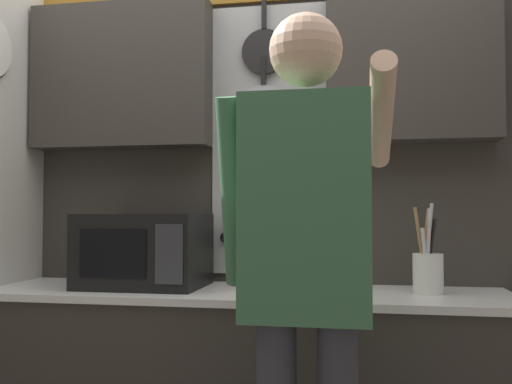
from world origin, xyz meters
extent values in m
cube|color=white|center=(0.00, 0.00, 0.87)|extent=(2.18, 0.58, 0.03)
cube|color=#38332D|center=(0.00, 0.30, 1.17)|extent=(2.75, 0.04, 2.35)
cube|color=#38332D|center=(-0.64, 0.20, 1.86)|extent=(0.87, 0.16, 0.69)
cube|color=#38332D|center=(0.71, 0.20, 1.86)|extent=(0.73, 0.16, 0.69)
cube|color=#B2B2B2|center=(0.07, 0.27, 1.55)|extent=(0.55, 0.01, 1.26)
cylinder|color=black|center=(0.05, 0.24, 1.96)|extent=(0.21, 0.02, 0.21)
cube|color=black|center=(0.05, 0.24, 2.13)|extent=(0.02, 0.02, 0.14)
cylinder|color=#B7B7BC|center=(0.04, 0.24, 1.66)|extent=(0.29, 0.02, 0.29)
cube|color=black|center=(0.04, 0.24, 1.87)|extent=(0.02, 0.02, 0.13)
cylinder|color=black|center=(-0.13, 0.24, 1.19)|extent=(0.01, 0.01, 0.16)
ellipsoid|color=black|center=(-0.13, 0.24, 1.09)|extent=(0.06, 0.01, 0.05)
cylinder|color=silver|center=(-0.05, 0.24, 1.17)|extent=(0.01, 0.01, 0.20)
ellipsoid|color=silver|center=(-0.05, 0.24, 1.05)|extent=(0.06, 0.01, 0.05)
cylinder|color=silver|center=(0.03, 0.24, 1.17)|extent=(0.01, 0.01, 0.21)
ellipsoid|color=silver|center=(0.03, 0.24, 1.05)|extent=(0.04, 0.01, 0.04)
cylinder|color=silver|center=(0.11, 0.24, 1.17)|extent=(0.01, 0.01, 0.21)
ellipsoid|color=silver|center=(0.11, 0.24, 1.05)|extent=(0.06, 0.01, 0.05)
cylinder|color=silver|center=(0.19, 0.24, 1.18)|extent=(0.01, 0.01, 0.19)
ellipsoid|color=silver|center=(0.19, 0.24, 1.07)|extent=(0.04, 0.01, 0.03)
cylinder|color=red|center=(0.27, 0.24, 1.17)|extent=(0.01, 0.01, 0.22)
ellipsoid|color=red|center=(0.27, 0.24, 1.05)|extent=(0.04, 0.01, 0.04)
cube|color=black|center=(-0.45, 0.02, 1.04)|extent=(0.52, 0.39, 0.32)
cube|color=black|center=(-0.50, -0.18, 1.04)|extent=(0.29, 0.01, 0.20)
cube|color=#333338|center=(-0.27, -0.18, 1.04)|extent=(0.11, 0.01, 0.24)
cube|color=brown|center=(0.11, 0.02, 0.99)|extent=(0.13, 0.16, 0.21)
cylinder|color=black|center=(0.08, -0.01, 1.12)|extent=(0.02, 0.03, 0.06)
cylinder|color=black|center=(0.10, -0.01, 1.13)|extent=(0.02, 0.03, 0.08)
cylinder|color=black|center=(0.13, -0.01, 1.12)|extent=(0.02, 0.03, 0.06)
cylinder|color=black|center=(0.15, -0.01, 1.12)|extent=(0.02, 0.03, 0.06)
cylinder|color=white|center=(0.75, 0.02, 0.96)|extent=(0.12, 0.12, 0.16)
cylinder|color=tan|center=(0.72, 0.03, 1.09)|extent=(0.06, 0.05, 0.28)
cylinder|color=silver|center=(0.73, 0.00, 1.05)|extent=(0.03, 0.02, 0.20)
cylinder|color=red|center=(0.75, 0.02, 1.06)|extent=(0.04, 0.05, 0.22)
cylinder|color=silver|center=(0.75, 0.02, 1.10)|extent=(0.05, 0.02, 0.30)
cylinder|color=black|center=(0.76, 0.04, 1.06)|extent=(0.04, 0.04, 0.24)
cylinder|color=tan|center=(0.74, 0.03, 1.09)|extent=(0.06, 0.07, 0.28)
cylinder|color=silver|center=(0.75, 0.01, 1.09)|extent=(0.03, 0.04, 0.28)
cube|color=#3D704C|center=(0.32, -0.65, 1.22)|extent=(0.38, 0.22, 0.67)
sphere|color=#DBAD8E|center=(0.32, -0.65, 1.69)|extent=(0.22, 0.22, 0.22)
cylinder|color=#3D704C|center=(0.09, -0.61, 1.27)|extent=(0.08, 0.23, 0.59)
cylinder|color=#DBAD8E|center=(0.55, -0.38, 1.53)|extent=(0.08, 0.57, 0.31)
camera|label=1|loc=(0.48, -2.35, 1.20)|focal=40.00mm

